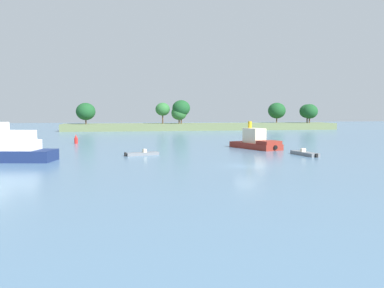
# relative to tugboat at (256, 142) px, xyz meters

# --- Properties ---
(ground_plane) EXTENTS (400.00, 400.00, 0.00)m
(ground_plane) POSITION_rel_tugboat_xyz_m (-9.22, -22.49, -1.21)
(ground_plane) COLOR slate
(treeline_island) EXTENTS (96.52, 13.34, 10.46)m
(treeline_island) POSITION_rel_tugboat_xyz_m (7.93, 74.92, 1.67)
(treeline_island) COLOR #66754C
(treeline_island) RESTS_ON ground
(tugboat) EXTENTS (7.01, 11.33, 4.81)m
(tugboat) POSITION_rel_tugboat_xyz_m (0.00, 0.00, 0.00)
(tugboat) COLOR maroon
(tugboat) RESTS_ON ground
(fishing_skiff) EXTENTS (5.32, 2.66, 0.95)m
(fishing_skiff) POSITION_rel_tugboat_xyz_m (-20.70, -7.81, -0.96)
(fishing_skiff) COLOR slate
(fishing_skiff) RESTS_ON ground
(small_motorboat) EXTENTS (2.09, 6.34, 1.02)m
(small_motorboat) POSITION_rel_tugboat_xyz_m (3.46, -12.23, -0.93)
(small_motorboat) COLOR slate
(small_motorboat) RESTS_ON ground
(channel_buoy_red) EXTENTS (0.70, 0.70, 1.90)m
(channel_buoy_red) POSITION_rel_tugboat_xyz_m (-32.50, 17.92, -0.40)
(channel_buoy_red) COLOR red
(channel_buoy_red) RESTS_ON ground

